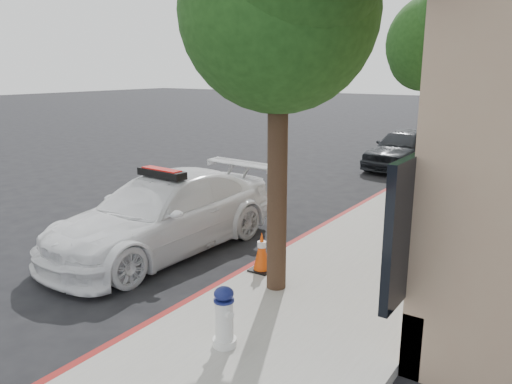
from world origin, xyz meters
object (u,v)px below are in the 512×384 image
Objects in this scene: parked_car_mid at (404,148)px; fire_hydrant at (224,317)px; parked_car_far at (458,126)px; traffic_cone at (262,252)px; police_car at (164,213)px.

parked_car_mid is 5.39× the size of fire_hydrant.
parked_car_far is at bearing 94.19° from parked_car_mid.
parked_car_far reaches higher than fire_hydrant.
parked_car_mid is at bearing 120.15° from fire_hydrant.
fire_hydrant is 2.41m from traffic_cone.
police_car is at bearing -92.18° from parked_car_mid.
fire_hydrant reaches higher than traffic_cone.
fire_hydrant is (2.07, -21.50, -0.22)m from parked_car_far.
parked_car_far reaches higher than traffic_cone.
parked_car_mid is (1.22, 10.90, -0.03)m from police_car.
fire_hydrant is (3.29, -2.34, -0.21)m from police_car.
police_car is 6.70× the size of fire_hydrant.
parked_car_far is 19.30m from traffic_cone.
parked_car_far is (0.00, 8.26, 0.03)m from parked_car_mid.
traffic_cone is at bearing 133.69° from fire_hydrant.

